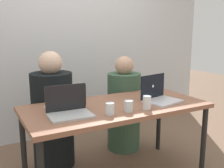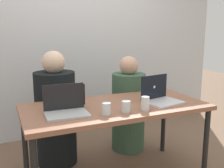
{
  "view_description": "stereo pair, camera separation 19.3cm",
  "coord_description": "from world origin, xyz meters",
  "px_view_note": "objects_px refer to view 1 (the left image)",
  "views": [
    {
      "loc": [
        -1.13,
        -2.0,
        1.41
      ],
      "look_at": [
        0.0,
        0.08,
        0.93
      ],
      "focal_mm": 42.0,
      "sensor_mm": 36.0,
      "label": 1
    },
    {
      "loc": [
        -0.95,
        -2.08,
        1.41
      ],
      "look_at": [
        0.0,
        0.08,
        0.93
      ],
      "focal_mm": 42.0,
      "sensor_mm": 36.0,
      "label": 2
    }
  ],
  "objects_px": {
    "person_on_left": "(53,116)",
    "laptop_front_left": "(69,109)",
    "laptop_back_left": "(67,103)",
    "water_glass_left": "(110,110)",
    "water_glass_right": "(147,104)",
    "person_on_right": "(124,108)",
    "laptop_front_right": "(159,96)",
    "water_glass_center": "(129,107)"
  },
  "relations": [
    {
      "from": "person_on_left",
      "to": "laptop_front_left",
      "type": "height_order",
      "value": "person_on_left"
    },
    {
      "from": "laptop_back_left",
      "to": "water_glass_left",
      "type": "distance_m",
      "value": 0.41
    },
    {
      "from": "water_glass_right",
      "to": "person_on_right",
      "type": "bearing_deg",
      "value": 72.07
    },
    {
      "from": "laptop_front_left",
      "to": "water_glass_right",
      "type": "xyz_separation_m",
      "value": [
        0.64,
        -0.17,
        -0.0
      ]
    },
    {
      "from": "water_glass_left",
      "to": "water_glass_right",
      "type": "height_order",
      "value": "water_glass_right"
    },
    {
      "from": "laptop_front_left",
      "to": "laptop_back_left",
      "type": "height_order",
      "value": "laptop_front_left"
    },
    {
      "from": "person_on_left",
      "to": "laptop_front_right",
      "type": "bearing_deg",
      "value": 142.91
    },
    {
      "from": "person_on_right",
      "to": "water_glass_center",
      "type": "xyz_separation_m",
      "value": [
        -0.44,
        -0.8,
        0.29
      ]
    },
    {
      "from": "laptop_front_right",
      "to": "water_glass_center",
      "type": "relative_size",
      "value": 3.94
    },
    {
      "from": "person_on_left",
      "to": "water_glass_left",
      "type": "height_order",
      "value": "person_on_left"
    },
    {
      "from": "person_on_right",
      "to": "water_glass_left",
      "type": "bearing_deg",
      "value": 47.58
    },
    {
      "from": "laptop_front_right",
      "to": "water_glass_center",
      "type": "xyz_separation_m",
      "value": [
        -0.43,
        -0.14,
        -0.01
      ]
    },
    {
      "from": "laptop_back_left",
      "to": "water_glass_right",
      "type": "height_order",
      "value": "laptop_back_left"
    },
    {
      "from": "water_glass_center",
      "to": "water_glass_right",
      "type": "distance_m",
      "value": 0.18
    },
    {
      "from": "person_on_left",
      "to": "person_on_right",
      "type": "relative_size",
      "value": 1.08
    },
    {
      "from": "laptop_front_left",
      "to": "water_glass_left",
      "type": "bearing_deg",
      "value": -23.86
    },
    {
      "from": "person_on_left",
      "to": "laptop_back_left",
      "type": "bearing_deg",
      "value": 90.72
    },
    {
      "from": "person_on_left",
      "to": "water_glass_right",
      "type": "bearing_deg",
      "value": 126.79
    },
    {
      "from": "person_on_left",
      "to": "laptop_front_right",
      "type": "relative_size",
      "value": 3.26
    },
    {
      "from": "laptop_back_left",
      "to": "person_on_left",
      "type": "bearing_deg",
      "value": -100.23
    },
    {
      "from": "person_on_right",
      "to": "laptop_back_left",
      "type": "bearing_deg",
      "value": 23.46
    },
    {
      "from": "laptop_front_left",
      "to": "water_glass_right",
      "type": "distance_m",
      "value": 0.66
    },
    {
      "from": "laptop_front_right",
      "to": "water_glass_right",
      "type": "xyz_separation_m",
      "value": [
        -0.26,
        -0.16,
        -0.0
      ]
    },
    {
      "from": "laptop_front_left",
      "to": "water_glass_left",
      "type": "xyz_separation_m",
      "value": [
        0.29,
        -0.15,
        -0.01
      ]
    },
    {
      "from": "person_on_right",
      "to": "water_glass_right",
      "type": "relative_size",
      "value": 9.59
    },
    {
      "from": "laptop_front_right",
      "to": "water_glass_right",
      "type": "relative_size",
      "value": 3.18
    },
    {
      "from": "laptop_front_left",
      "to": "person_on_right",
      "type": "bearing_deg",
      "value": 38.26
    },
    {
      "from": "laptop_back_left",
      "to": "laptop_front_right",
      "type": "relative_size",
      "value": 0.91
    },
    {
      "from": "water_glass_center",
      "to": "water_glass_right",
      "type": "bearing_deg",
      "value": -5.17
    },
    {
      "from": "laptop_front_right",
      "to": "water_glass_center",
      "type": "distance_m",
      "value": 0.45
    },
    {
      "from": "person_on_left",
      "to": "water_glass_center",
      "type": "xyz_separation_m",
      "value": [
        0.42,
        -0.8,
        0.25
      ]
    },
    {
      "from": "laptop_front_right",
      "to": "water_glass_left",
      "type": "relative_size",
      "value": 3.82
    },
    {
      "from": "laptop_back_left",
      "to": "water_glass_center",
      "type": "relative_size",
      "value": 3.58
    },
    {
      "from": "person_on_left",
      "to": "water_glass_left",
      "type": "xyz_separation_m",
      "value": [
        0.25,
        -0.8,
        0.25
      ]
    },
    {
      "from": "water_glass_left",
      "to": "person_on_left",
      "type": "bearing_deg",
      "value": 107.35
    },
    {
      "from": "person_on_left",
      "to": "person_on_right",
      "type": "xyz_separation_m",
      "value": [
        0.86,
        0.0,
        -0.04
      ]
    },
    {
      "from": "laptop_back_left",
      "to": "laptop_front_right",
      "type": "height_order",
      "value": "laptop_front_right"
    },
    {
      "from": "water_glass_center",
      "to": "water_glass_left",
      "type": "relative_size",
      "value": 0.97
    },
    {
      "from": "person_on_right",
      "to": "water_glass_center",
      "type": "bearing_deg",
      "value": 56.44
    },
    {
      "from": "laptop_front_left",
      "to": "laptop_back_left",
      "type": "xyz_separation_m",
      "value": [
        0.05,
        0.19,
        -0.01
      ]
    },
    {
      "from": "person_on_right",
      "to": "person_on_left",
      "type": "bearing_deg",
      "value": -4.83
    },
    {
      "from": "water_glass_center",
      "to": "water_glass_left",
      "type": "xyz_separation_m",
      "value": [
        -0.17,
        0.0,
        0.0
      ]
    }
  ]
}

